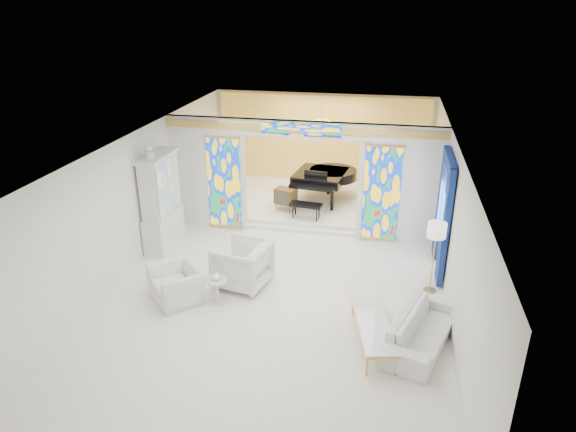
% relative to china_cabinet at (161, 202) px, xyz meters
% --- Properties ---
extents(floor, '(12.00, 12.00, 0.00)m').
position_rel_china_cabinet_xyz_m(floor, '(3.22, -0.60, -1.17)').
color(floor, white).
rests_on(floor, ground).
extents(ceiling, '(7.00, 12.00, 0.02)m').
position_rel_china_cabinet_xyz_m(ceiling, '(3.22, -0.60, 1.83)').
color(ceiling, white).
rests_on(ceiling, wall_back).
extents(wall_back, '(7.00, 0.02, 3.00)m').
position_rel_china_cabinet_xyz_m(wall_back, '(3.22, 5.40, 0.33)').
color(wall_back, silver).
rests_on(wall_back, floor).
extents(wall_front, '(7.00, 0.02, 3.00)m').
position_rel_china_cabinet_xyz_m(wall_front, '(3.22, -6.60, 0.33)').
color(wall_front, silver).
rests_on(wall_front, floor).
extents(wall_left, '(0.02, 12.00, 3.00)m').
position_rel_china_cabinet_xyz_m(wall_left, '(-0.28, -0.60, 0.33)').
color(wall_left, silver).
rests_on(wall_left, floor).
extents(wall_right, '(0.02, 12.00, 3.00)m').
position_rel_china_cabinet_xyz_m(wall_right, '(6.72, -0.60, 0.33)').
color(wall_right, silver).
rests_on(wall_right, floor).
extents(partition_wall, '(7.00, 0.22, 3.00)m').
position_rel_china_cabinet_xyz_m(partition_wall, '(3.22, 1.40, 0.48)').
color(partition_wall, silver).
rests_on(partition_wall, floor).
extents(stained_glass_left, '(0.90, 0.04, 2.40)m').
position_rel_china_cabinet_xyz_m(stained_glass_left, '(1.19, 1.29, 0.13)').
color(stained_glass_left, gold).
rests_on(stained_glass_left, partition_wall).
extents(stained_glass_right, '(0.90, 0.04, 2.40)m').
position_rel_china_cabinet_xyz_m(stained_glass_right, '(5.25, 1.29, 0.13)').
color(stained_glass_right, gold).
rests_on(stained_glass_right, partition_wall).
extents(stained_glass_transom, '(2.00, 0.04, 0.34)m').
position_rel_china_cabinet_xyz_m(stained_glass_transom, '(3.22, 1.29, 1.65)').
color(stained_glass_transom, gold).
rests_on(stained_glass_transom, partition_wall).
extents(alcove_platform, '(6.80, 3.80, 0.18)m').
position_rel_china_cabinet_xyz_m(alcove_platform, '(3.22, 3.50, -1.08)').
color(alcove_platform, white).
rests_on(alcove_platform, floor).
extents(gold_curtain_back, '(6.70, 0.10, 2.90)m').
position_rel_china_cabinet_xyz_m(gold_curtain_back, '(3.22, 5.28, 0.33)').
color(gold_curtain_back, gold).
rests_on(gold_curtain_back, wall_back).
extents(chandelier, '(0.48, 0.48, 0.30)m').
position_rel_china_cabinet_xyz_m(chandelier, '(3.42, 3.40, 1.38)').
color(chandelier, gold).
rests_on(chandelier, ceiling).
extents(blue_drapes, '(0.14, 1.85, 2.65)m').
position_rel_china_cabinet_xyz_m(blue_drapes, '(6.62, 0.10, 0.41)').
color(blue_drapes, navy).
rests_on(blue_drapes, wall_right).
extents(china_cabinet, '(0.56, 1.46, 2.72)m').
position_rel_china_cabinet_xyz_m(china_cabinet, '(0.00, 0.00, 0.00)').
color(china_cabinet, silver).
rests_on(china_cabinet, floor).
extents(armchair_left, '(1.42, 1.43, 0.70)m').
position_rel_china_cabinet_xyz_m(armchair_left, '(1.29, -2.28, -0.82)').
color(armchair_left, silver).
rests_on(armchair_left, floor).
extents(armchair_right, '(1.27, 1.25, 0.99)m').
position_rel_china_cabinet_xyz_m(armchair_right, '(2.45, -1.47, -0.68)').
color(armchair_right, white).
rests_on(armchair_right, floor).
extents(sofa, '(1.47, 2.28, 0.62)m').
position_rel_china_cabinet_xyz_m(sofa, '(6.17, -2.84, -0.86)').
color(sofa, white).
rests_on(sofa, floor).
extents(side_table, '(0.48, 0.48, 0.54)m').
position_rel_china_cabinet_xyz_m(side_table, '(2.14, -2.27, -0.82)').
color(side_table, silver).
rests_on(side_table, floor).
extents(vase, '(0.19, 0.19, 0.19)m').
position_rel_china_cabinet_xyz_m(vase, '(2.14, -2.27, -0.54)').
color(vase, white).
rests_on(vase, side_table).
extents(coffee_table, '(0.97, 1.97, 0.42)m').
position_rel_china_cabinet_xyz_m(coffee_table, '(5.31, -2.97, -0.78)').
color(coffee_table, white).
rests_on(coffee_table, floor).
extents(floor_lamp, '(0.51, 0.51, 1.58)m').
position_rel_china_cabinet_xyz_m(floor_lamp, '(6.42, -0.93, 0.18)').
color(floor_lamp, gold).
rests_on(floor_lamp, floor).
extents(grand_piano, '(1.91, 2.75, 1.07)m').
position_rel_china_cabinet_xyz_m(grand_piano, '(3.57, 3.51, -0.27)').
color(grand_piano, black).
rests_on(grand_piano, alcove_platform).
extents(tv_console, '(0.64, 0.52, 0.64)m').
position_rel_china_cabinet_xyz_m(tv_console, '(2.57, 2.46, -0.57)').
color(tv_console, '#52371D').
rests_on(tv_console, alcove_platform).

